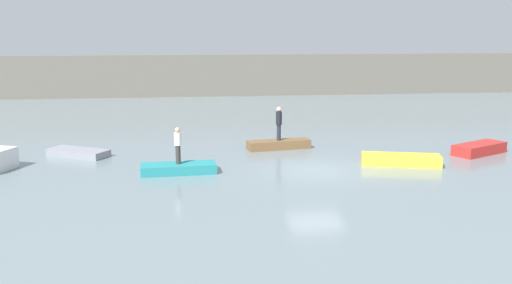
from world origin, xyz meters
TOP-DOWN VIEW (x-y plane):
  - ground_plane at (0.00, 0.00)m, footprint 120.00×120.00m
  - embankment_wall at (0.00, 29.50)m, footprint 80.00×1.20m
  - rowboat_grey at (-11.29, 4.44)m, footprint 3.32×2.64m
  - rowboat_teal at (-6.23, 0.29)m, footprint 3.40×1.38m
  - rowboat_brown at (-0.94, 4.92)m, footprint 3.49×1.49m
  - rowboat_yellow at (4.19, 0.54)m, footprint 3.83×2.06m
  - rowboat_red at (9.09, 2.42)m, footprint 3.27×2.48m
  - person_white_shirt at (-6.23, 0.29)m, footprint 0.32×0.32m
  - person_dark_shirt at (-0.94, 4.92)m, footprint 0.32×0.32m

SIDE VIEW (x-z plane):
  - ground_plane at x=0.00m, z-range 0.00..0.00m
  - rowboat_grey at x=-11.29m, z-range 0.00..0.35m
  - rowboat_teal at x=-6.23m, z-range 0.00..0.43m
  - rowboat_brown at x=-0.94m, z-range 0.00..0.47m
  - rowboat_yellow at x=4.19m, z-range 0.00..0.51m
  - rowboat_red at x=9.09m, z-range 0.00..0.55m
  - person_white_shirt at x=-6.23m, z-range 0.52..2.18m
  - person_dark_shirt at x=-0.94m, z-range 0.59..2.39m
  - embankment_wall at x=0.00m, z-range 0.00..3.87m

